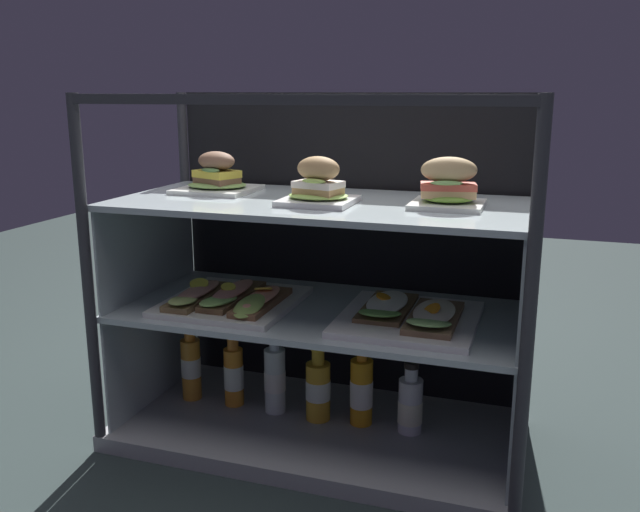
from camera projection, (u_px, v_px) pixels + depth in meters
ground_plane at (320, 440)px, 1.91m from camera, size 6.00×6.00×0.02m
case_base_deck at (320, 429)px, 1.90m from camera, size 1.10×0.54×0.04m
case_frame at (338, 248)px, 1.94m from camera, size 1.10×0.54×0.94m
riser_lower_tier at (320, 370)px, 1.86m from camera, size 1.05×0.48×0.32m
shelf_lower_glass at (320, 312)px, 1.82m from camera, size 1.06×0.50×0.02m
riser_upper_tier at (320, 259)px, 1.78m from camera, size 1.05×0.48×0.28m
shelf_upper_glass at (320, 204)px, 1.75m from camera, size 1.06×0.50×0.02m
plated_roll_sandwich_left_of_center at (217, 178)px, 1.90m from camera, size 0.21×0.21×0.11m
plated_roll_sandwich_mid_right at (318, 186)px, 1.69m from camera, size 0.18×0.18×0.12m
plated_roll_sandwich_far_right at (448, 187)px, 1.64m from camera, size 0.17×0.17×0.12m
open_sandwich_tray_near_right_corner at (230, 299)px, 1.83m from camera, size 0.34×0.37×0.06m
open_sandwich_tray_left_of_center at (409, 315)px, 1.70m from camera, size 0.34×0.36×0.07m
juice_bottle_near_post at (191, 366)px, 2.02m from camera, size 0.06×0.06×0.23m
juice_bottle_back_left at (234, 374)px, 1.99m from camera, size 0.06×0.06×0.22m
juice_bottle_front_fourth at (275, 379)px, 1.94m from camera, size 0.06×0.06×0.24m
juice_bottle_front_middle at (318, 389)px, 1.90m from camera, size 0.07×0.07×0.22m
juice_bottle_front_left_end at (361, 390)px, 1.87m from camera, size 0.06×0.06×0.25m
juice_bottle_back_right at (410, 405)px, 1.83m from camera, size 0.07×0.07×0.20m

